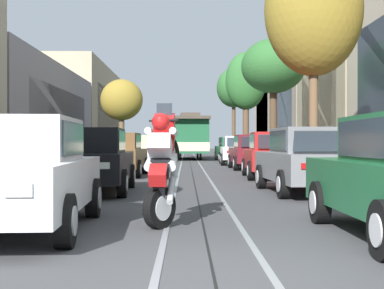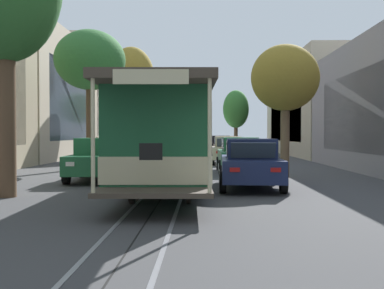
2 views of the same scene
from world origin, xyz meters
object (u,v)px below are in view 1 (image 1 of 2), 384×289
cable_car_trolley (189,137)px  pedestrian_on_left_pavement (324,151)px  parked_car_brown_mid_left (118,154)px  street_tree_kerb_left_second (122,101)px  street_tree_kerb_right_far (234,88)px  pedestrian_on_right_pavement (337,150)px  street_tree_kerb_right_mid (273,67)px  parked_car_red_mid_right (273,155)px  parked_car_maroon_fourth_right (252,152)px  parked_car_grey_second_right (307,160)px  parked_car_green_fifth_left (144,150)px  street_tree_kerb_right_second (314,11)px  parked_car_white_fifth_right (238,150)px  parked_car_beige_fourth_left (138,151)px  parked_car_black_second_left (91,160)px  parked_car_green_sixth_right (231,149)px  parked_car_white_near_left (18,173)px  street_tree_kerb_right_fourth (246,82)px  parked_car_navy_sixth_left (152,149)px  motorcycle_with_rider (162,160)px

cable_car_trolley → pedestrian_on_left_pavement: cable_car_trolley is taller
parked_car_brown_mid_left → street_tree_kerb_left_second: size_ratio=0.83×
street_tree_kerb_left_second → street_tree_kerb_right_far: 18.91m
pedestrian_on_right_pavement → pedestrian_on_left_pavement: bearing=87.2°
street_tree_kerb_right_mid → parked_car_red_mid_right: bearing=-99.0°
parked_car_maroon_fourth_right → cable_car_trolley: cable_car_trolley is taller
parked_car_grey_second_right → pedestrian_on_left_pavement: 10.80m
street_tree_kerb_left_second → pedestrian_on_left_pavement: (10.07, -11.56, -3.03)m
parked_car_green_fifth_left → street_tree_kerb_right_second: size_ratio=0.54×
parked_car_white_fifth_right → parked_car_green_fifth_left: bearing=157.0°
parked_car_beige_fourth_left → pedestrian_on_left_pavement: parked_car_beige_fourth_left is taller
parked_car_maroon_fourth_right → parked_car_red_mid_right: bearing=-90.2°
parked_car_black_second_left → parked_car_green_sixth_right: (5.36, 22.92, 0.00)m
parked_car_white_near_left → street_tree_kerb_right_second: street_tree_kerb_right_second is taller
parked_car_green_fifth_left → parked_car_red_mid_right: bearing=-68.2°
parked_car_brown_mid_left → parked_car_red_mid_right: same height
parked_car_green_fifth_left → street_tree_kerb_right_far: street_tree_kerb_right_far is taller
parked_car_beige_fourth_left → parked_car_maroon_fourth_right: bearing=-13.0°
parked_car_white_fifth_right → street_tree_kerb_right_far: bearing=85.7°
parked_car_beige_fourth_left → parked_car_white_fifth_right: (5.17, 3.99, 0.00)m
parked_car_white_fifth_right → pedestrian_on_right_pavement: pedestrian_on_right_pavement is taller
parked_car_red_mid_right → parked_car_grey_second_right: bearing=-90.8°
parked_car_white_near_left → street_tree_kerb_right_fourth: size_ratio=0.55×
parked_car_red_mid_right → parked_car_beige_fourth_left: bearing=125.3°
parked_car_green_fifth_left → street_tree_kerb_right_mid: 8.98m
parked_car_black_second_left → parked_car_white_fifth_right: size_ratio=1.00×
parked_car_beige_fourth_left → parked_car_maroon_fourth_right: size_ratio=1.00×
cable_car_trolley → parked_car_white_fifth_right: bearing=-75.1°
pedestrian_on_left_pavement → parked_car_grey_second_right: bearing=-106.3°
street_tree_kerb_right_far → pedestrian_on_left_pavement: bearing=-87.0°
street_tree_kerb_left_second → street_tree_kerb_right_mid: street_tree_kerb_right_mid is taller
street_tree_kerb_right_second → pedestrian_on_left_pavement: bearing=71.5°
parked_car_black_second_left → street_tree_kerb_left_second: 21.92m
street_tree_kerb_right_fourth → pedestrian_on_right_pavement: (1.34, -20.09, -4.83)m
parked_car_white_near_left → street_tree_kerb_right_second: bearing=59.2°
street_tree_kerb_right_second → street_tree_kerb_right_far: street_tree_kerb_right_far is taller
parked_car_white_near_left → parked_car_navy_sixth_left: bearing=90.1°
motorcycle_with_rider → pedestrian_on_left_pavement: bearing=67.7°
parked_car_navy_sixth_left → parked_car_maroon_fourth_right: same height
parked_car_red_mid_right → street_tree_kerb_left_second: size_ratio=0.84×
parked_car_white_near_left → parked_car_beige_fourth_left: same height
street_tree_kerb_right_fourth → street_tree_kerb_left_second: bearing=-144.9°
parked_car_grey_second_right → parked_car_maroon_fourth_right: bearing=89.5°
street_tree_kerb_right_fourth → pedestrian_on_right_pavement: 20.71m
parked_car_green_sixth_right → street_tree_kerb_right_second: (1.41, -17.42, 5.01)m
parked_car_green_sixth_right → cable_car_trolley: size_ratio=0.48×
parked_car_beige_fourth_left → cable_car_trolley: size_ratio=0.48×
parked_car_maroon_fourth_right → street_tree_kerb_left_second: (-7.15, 9.94, 3.10)m
parked_car_black_second_left → parked_car_navy_sixth_left: same height
pedestrian_on_right_pavement → motorcycle_with_rider: bearing=-115.6°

